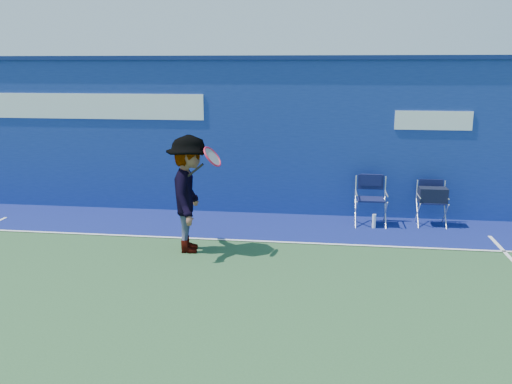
# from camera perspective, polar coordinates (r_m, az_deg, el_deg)

# --- Properties ---
(ground) EXTENTS (80.00, 80.00, 0.00)m
(ground) POSITION_cam_1_polar(r_m,az_deg,el_deg) (6.35, -8.72, -14.04)
(ground) COLOR #2B502C
(ground) RESTS_ON ground
(stadium_wall) EXTENTS (24.00, 0.50, 3.08)m
(stadium_wall) POSITION_cam_1_polar(r_m,az_deg,el_deg) (10.82, -1.36, 6.04)
(stadium_wall) COLOR navy
(stadium_wall) RESTS_ON ground
(out_of_bounds_strip) EXTENTS (24.00, 1.80, 0.01)m
(out_of_bounds_strip) POSITION_cam_1_polar(r_m,az_deg,el_deg) (10.07, -2.26, -3.50)
(out_of_bounds_strip) COLOR navy
(out_of_bounds_strip) RESTS_ON ground
(court_lines) EXTENTS (24.00, 12.00, 0.01)m
(court_lines) POSITION_cam_1_polar(r_m,az_deg,el_deg) (6.86, -7.32, -11.72)
(court_lines) COLOR white
(court_lines) RESTS_ON out_of_bounds_strip
(directors_chair_left) EXTENTS (0.54, 0.50, 0.92)m
(directors_chair_left) POSITION_cam_1_polar(r_m,az_deg,el_deg) (10.24, 11.95, -1.76)
(directors_chair_left) COLOR silver
(directors_chair_left) RESTS_ON ground
(directors_chair_right) EXTENTS (0.50, 0.44, 0.83)m
(directors_chair_right) POSITION_cam_1_polar(r_m,az_deg,el_deg) (10.48, 18.01, -1.54)
(directors_chair_right) COLOR silver
(directors_chair_right) RESTS_ON ground
(water_bottle) EXTENTS (0.07, 0.07, 0.26)m
(water_bottle) POSITION_cam_1_polar(r_m,az_deg,el_deg) (10.09, 12.32, -3.02)
(water_bottle) COLOR white
(water_bottle) RESTS_ON ground
(tennis_player) EXTENTS (0.99, 1.29, 1.85)m
(tennis_player) POSITION_cam_1_polar(r_m,az_deg,el_deg) (8.54, -6.99, -0.22)
(tennis_player) COLOR #EA4738
(tennis_player) RESTS_ON ground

